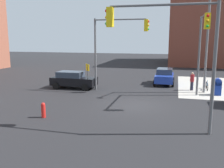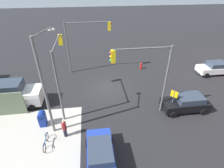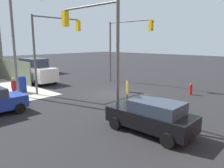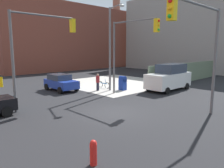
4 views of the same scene
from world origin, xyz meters
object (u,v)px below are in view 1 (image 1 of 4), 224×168
object	(u,v)px
traffic_signal_se_corner	(170,41)
pedestrian_crossing	(192,81)
sedan_blue	(164,76)
sedan_black	(73,80)
fire_hydrant	(43,110)
mailbox_blue	(218,86)
street_lamp_corner	(206,39)
bicycle_leaning_on_fence	(207,86)
traffic_signal_ne_corner	(202,41)
traffic_signal_nw_corner	(115,40)

from	to	relation	value
traffic_signal_se_corner	pedestrian_crossing	distance (m)	11.77
sedan_blue	sedan_black	bearing A→B (deg)	-152.39
pedestrian_crossing	sedan_blue	bearing A→B (deg)	-27.62
traffic_signal_se_corner	fire_hydrant	xyz separation A→B (m)	(-7.38, 0.30, -4.15)
mailbox_blue	pedestrian_crossing	distance (m)	2.50
sedan_black	traffic_signal_se_corner	bearing A→B (deg)	-44.86
mailbox_blue	street_lamp_corner	bearing A→B (deg)	158.07
sedan_blue	bicycle_leaning_on_fence	world-z (taller)	sedan_blue
street_lamp_corner	mailbox_blue	world-z (taller)	street_lamp_corner
traffic_signal_ne_corner	fire_hydrant	size ratio (longest dim) A/B	6.91
traffic_signal_ne_corner	sedan_black	distance (m)	12.13
fire_hydrant	sedan_black	bearing A→B (deg)	101.78
mailbox_blue	traffic_signal_nw_corner	bearing A→B (deg)	-176.76
mailbox_blue	sedan_black	world-z (taller)	sedan_black
traffic_signal_nw_corner	sedan_blue	distance (m)	7.27
traffic_signal_ne_corner	mailbox_blue	bearing A→B (deg)	54.24
traffic_signal_nw_corner	street_lamp_corner	world-z (taller)	street_lamp_corner
traffic_signal_ne_corner	sedan_black	bearing A→B (deg)	169.79
traffic_signal_ne_corner	mailbox_blue	world-z (taller)	traffic_signal_ne_corner
street_lamp_corner	fire_hydrant	distance (m)	14.58
traffic_signal_ne_corner	bicycle_leaning_on_fence	world-z (taller)	traffic_signal_ne_corner
sedan_blue	bicycle_leaning_on_fence	xyz separation A→B (m)	(4.03, -1.89, -0.49)
street_lamp_corner	fire_hydrant	world-z (taller)	street_lamp_corner
traffic_signal_nw_corner	traffic_signal_ne_corner	bearing A→B (deg)	-14.61
sedan_black	pedestrian_crossing	world-z (taller)	pedestrian_crossing
mailbox_blue	bicycle_leaning_on_fence	distance (m)	2.32
traffic_signal_nw_corner	traffic_signal_ne_corner	distance (m)	7.37
sedan_black	bicycle_leaning_on_fence	distance (m)	12.71
traffic_signal_nw_corner	sedan_black	distance (m)	5.65
mailbox_blue	fire_hydrant	xyz separation A→B (m)	(-11.20, -9.20, -0.28)
traffic_signal_se_corner	sedan_black	bearing A→B (deg)	135.14
bicycle_leaning_on_fence	traffic_signal_nw_corner	bearing A→B (deg)	-161.87
fire_hydrant	pedestrian_crossing	xyz separation A→B (m)	(9.20, 10.70, 0.39)
traffic_signal_nw_corner	pedestrian_crossing	size ratio (longest dim) A/B	3.85
traffic_signal_nw_corner	mailbox_blue	world-z (taller)	traffic_signal_nw_corner
mailbox_blue	fire_hydrant	bearing A→B (deg)	-140.60
fire_hydrant	bicycle_leaning_on_fence	size ratio (longest dim) A/B	0.54
street_lamp_corner	sedan_blue	size ratio (longest dim) A/B	2.08
traffic_signal_nw_corner	traffic_signal_se_corner	bearing A→B (deg)	-60.89
traffic_signal_se_corner	street_lamp_corner	xyz separation A→B (m)	(2.71, 9.95, 0.07)
traffic_signal_nw_corner	fire_hydrant	distance (m)	9.91
street_lamp_corner	sedan_black	distance (m)	12.57
traffic_signal_nw_corner	traffic_signal_ne_corner	xyz separation A→B (m)	(7.14, -1.86, -0.00)
street_lamp_corner	fire_hydrant	bearing A→B (deg)	-136.26
sedan_blue	pedestrian_crossing	distance (m)	3.69
sedan_black	pedestrian_crossing	xyz separation A→B (m)	(11.05, 1.82, 0.03)
traffic_signal_ne_corner	street_lamp_corner	world-z (taller)	street_lamp_corner
traffic_signal_se_corner	traffic_signal_ne_corner	world-z (taller)	same
pedestrian_crossing	bicycle_leaning_on_fence	size ratio (longest dim) A/B	0.97
street_lamp_corner	mailbox_blue	distance (m)	4.12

